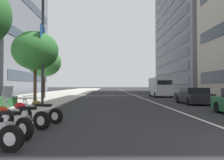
{
  "coord_description": "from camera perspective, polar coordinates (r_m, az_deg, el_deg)",
  "views": [
    {
      "loc": [
        -5.53,
        4.06,
        1.5
      ],
      "look_at": [
        12.54,
        3.76,
        1.9
      ],
      "focal_mm": 39.03,
      "sensor_mm": 36.0,
      "label": 1
    }
  ],
  "objects": [
    {
      "name": "motorcycle_far_end_row",
      "position": [
        10.32,
        -16.61,
        -7.29
      ],
      "size": [
        1.06,
        2.01,
        1.08
      ],
      "rotation": [
        0.0,
        0.0,
        1.13
      ],
      "color": "black",
      "rests_on": "ground"
    },
    {
      "name": "motorcycle_mid_row",
      "position": [
        9.17,
        -20.24,
        -7.84
      ],
      "size": [
        1.04,
        2.08,
        1.47
      ],
      "rotation": [
        0.0,
        0.0,
        1.15
      ],
      "color": "black",
      "rests_on": "ground"
    },
    {
      "name": "street_tree_by_lamp_post",
      "position": [
        18.11,
        -17.52,
        6.56
      ],
      "size": [
        3.22,
        3.22,
        5.18
      ],
      "color": "#473323",
      "rests_on": "sidewalk_right_plaza"
    },
    {
      "name": "office_tower_near_left",
      "position": [
        60.04,
        23.45,
        12.23
      ],
      "size": [
        29.97,
        21.79,
        30.82
      ],
      "color": "gray",
      "rests_on": "ground"
    },
    {
      "name": "street_lamp_with_banners",
      "position": [
        17.59,
        -15.14,
        12.47
      ],
      "size": [
        1.26,
        1.99,
        9.48
      ],
      "color": "#232326",
      "rests_on": "sidewalk_right_plaza"
    },
    {
      "name": "delivery_van_ahead",
      "position": [
        32.48,
        11.2,
        -1.54
      ],
      "size": [
        5.08,
        2.23,
        2.49
      ],
      "rotation": [
        0.0,
        0.0,
        0.01
      ],
      "color": "#B7B7BC",
      "rests_on": "ground"
    },
    {
      "name": "lane_centre_stripe",
      "position": [
        40.76,
        4.77,
        -3.37
      ],
      "size": [
        110.0,
        0.16,
        0.01
      ],
      "primitive_type": "cube",
      "color": "silver",
      "rests_on": "ground"
    },
    {
      "name": "street_tree_far_plaza",
      "position": [
        27.05,
        -15.57,
        3.96
      ],
      "size": [
        3.55,
        3.55,
        5.31
      ],
      "color": "#473323",
      "rests_on": "sidewalk_right_plaza"
    },
    {
      "name": "sidewalk_right_plaza",
      "position": [
        36.47,
        -13.85,
        -3.47
      ],
      "size": [
        160.0,
        9.67,
        0.15
      ],
      "primitive_type": "cube",
      "color": "#B2ADA3",
      "rests_on": "ground"
    },
    {
      "name": "car_far_down_avenue",
      "position": [
        20.77,
        18.57,
        -3.6
      ],
      "size": [
        4.34,
        1.96,
        1.32
      ],
      "rotation": [
        0.0,
        0.0,
        -0.01
      ],
      "color": "black",
      "rests_on": "ground"
    },
    {
      "name": "motorcycle_by_sign_pole",
      "position": [
        7.8,
        -23.7,
        -9.17
      ],
      "size": [
        1.28,
        1.94,
        1.09
      ],
      "rotation": [
        0.0,
        0.0,
        1.01
      ],
      "color": "black",
      "rests_on": "ground"
    }
  ]
}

